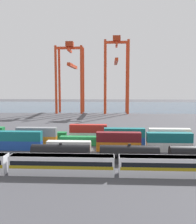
{
  "coord_description": "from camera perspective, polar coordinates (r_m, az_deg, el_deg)",
  "views": [
    {
      "loc": [
        4.12,
        -67.57,
        17.91
      ],
      "look_at": [
        -0.29,
        23.96,
        8.08
      ],
      "focal_mm": 40.17,
      "sensor_mm": 36.0,
      "label": 1
    }
  ],
  "objects": [
    {
      "name": "shipping_container_3",
      "position": [
        70.12,
        -6.64,
        -7.62
      ],
      "size": [
        12.1,
        2.44,
        2.6
      ],
      "primitive_type": "cube",
      "color": "silver",
      "rests_on": "ground_plane"
    },
    {
      "name": "shipping_container_27",
      "position": [
        82.1,
        7.13,
        -5.6
      ],
      "size": [
        6.04,
        2.44,
        2.6
      ],
      "primitive_type": "cube",
      "color": "#197538",
      "rests_on": "ground_plane"
    },
    {
      "name": "shipping_container_17",
      "position": [
        75.12,
        6.02,
        -4.66
      ],
      "size": [
        12.1,
        2.44,
        2.6
      ],
      "primitive_type": "cube",
      "color": "#146066",
      "rests_on": "shipping_container_16"
    },
    {
      "name": "shipping_container_18",
      "position": [
        77.53,
        15.88,
        -6.48
      ],
      "size": [
        12.1,
        2.44,
        2.6
      ],
      "primitive_type": "cube",
      "color": "#1C4299",
      "rests_on": "ground_plane"
    },
    {
      "name": "shipping_container_28",
      "position": [
        84.17,
        16.24,
        -5.5
      ],
      "size": [
        6.04,
        2.44,
        2.6
      ],
      "primitive_type": "cube",
      "color": "#197538",
      "rests_on": "ground_plane"
    },
    {
      "name": "shipping_container_6",
      "position": [
        71.05,
        15.87,
        -7.63
      ],
      "size": [
        12.1,
        2.44,
        2.6
      ],
      "primitive_type": "cube",
      "color": "silver",
      "rests_on": "ground_plane"
    },
    {
      "name": "freight_tank_row",
      "position": [
        60.36,
        14.83,
        -9.27
      ],
      "size": [
        61.72,
        2.97,
        4.43
      ],
      "color": "#232326",
      "rests_on": "ground_plane"
    },
    {
      "name": "shipping_container_23",
      "position": [
        88.5,
        -19.72,
        -5.06
      ],
      "size": [
        6.04,
        2.44,
        2.6
      ],
      "primitive_type": "cube",
      "color": "orange",
      "rests_on": "ground_plane"
    },
    {
      "name": "shipping_container_7",
      "position": [
        70.48,
        15.93,
        -5.58
      ],
      "size": [
        12.1,
        2.44,
        2.6
      ],
      "primitive_type": "cube",
      "color": "#146066",
      "rests_on": "shipping_container_6"
    },
    {
      "name": "ground_plane",
      "position": [
        109.13,
        0.56,
        -3.32
      ],
      "size": [
        420.0,
        420.0,
        0.0
      ],
      "primitive_type": "plane",
      "color": "#424247"
    },
    {
      "name": "shipping_container_4",
      "position": [
        69.25,
        4.69,
        -7.77
      ],
      "size": [
        12.1,
        2.44,
        2.6
      ],
      "primitive_type": "cube",
      "color": "orange",
      "rests_on": "ground_plane"
    },
    {
      "name": "gantry_crane_central",
      "position": [
        164.52,
        4.2,
        10.0
      ],
      "size": [
        15.78,
        34.54,
        48.81
      ],
      "color": "red",
      "rests_on": "ground_plane"
    },
    {
      "name": "shipping_container_26",
      "position": [
        81.67,
        -2.22,
        -3.76
      ],
      "size": [
        12.1,
        2.44,
        2.6
      ],
      "primitive_type": "cube",
      "color": "#AD211C",
      "rests_on": "shipping_container_25"
    },
    {
      "name": "shipping_container_15",
      "position": [
        76.04,
        -4.07,
        -6.51
      ],
      "size": [
        12.1,
        2.44,
        2.6
      ],
      "primitive_type": "cube",
      "color": "#197538",
      "rests_on": "ground_plane"
    },
    {
      "name": "shipping_container_14",
      "position": [
        78.2,
        -13.79,
        -4.38
      ],
      "size": [
        12.1,
        2.44,
        2.6
      ],
      "primitive_type": "cube",
      "color": "slate",
      "rests_on": "shipping_container_13"
    },
    {
      "name": "shipping_container_1",
      "position": [
        73.57,
        -17.28,
        -7.21
      ],
      "size": [
        12.1,
        2.44,
        2.6
      ],
      "primitive_type": "cube",
      "color": "#1C4299",
      "rests_on": "ground_plane"
    },
    {
      "name": "shipping_container_5",
      "position": [
        68.67,
        4.71,
        -5.67
      ],
      "size": [
        12.1,
        2.44,
        2.6
      ],
      "primitive_type": "cube",
      "color": "maroon",
      "rests_on": "shipping_container_4"
    },
    {
      "name": "gantry_crane_west",
      "position": [
        166.79,
        -6.27,
        9.3
      ],
      "size": [
        17.59,
        35.99,
        45.49
      ],
      "color": "red",
      "rests_on": "ground_plane"
    },
    {
      "name": "shipping_container_2",
      "position": [
        73.02,
        -17.34,
        -5.22
      ],
      "size": [
        12.1,
        2.44,
        2.6
      ],
      "primitive_type": "cube",
      "color": "#146066",
      "rests_on": "shipping_container_1"
    },
    {
      "name": "harbour_water",
      "position": [
        214.84,
        1.65,
        1.34
      ],
      "size": [
        400.0,
        110.0,
        0.01
      ],
      "primitive_type": "cube",
      "color": "#384C60",
      "rests_on": "ground_plane"
    },
    {
      "name": "shipping_container_16",
      "position": [
        75.64,
        6.0,
        -6.59
      ],
      "size": [
        12.1,
        2.44,
        2.6
      ],
      "primitive_type": "cube",
      "color": "#1C4299",
      "rests_on": "ground_plane"
    },
    {
      "name": "passenger_train",
      "position": [
        52.01,
        -8.17,
        -11.59
      ],
      "size": [
        64.9,
        3.14,
        3.9
      ],
      "color": "silver",
      "rests_on": "ground_plane"
    },
    {
      "name": "shipping_container_25",
      "position": [
        82.16,
        -2.21,
        -5.54
      ],
      "size": [
        12.1,
        2.44,
        2.6
      ],
      "primitive_type": "cube",
      "color": "silver",
      "rests_on": "ground_plane"
    },
    {
      "name": "shipping_container_13",
      "position": [
        78.7,
        -13.74,
        -6.24
      ],
      "size": [
        12.1,
        2.44,
        2.6
      ],
      "primitive_type": "cube",
      "color": "orange",
      "rests_on": "ground_plane"
    },
    {
      "name": "shipping_container_19",
      "position": [
        77.02,
        15.93,
        -4.59
      ],
      "size": [
        12.1,
        2.44,
        2.6
      ],
      "primitive_type": "cube",
      "color": "silver",
      "rests_on": "shipping_container_18"
    },
    {
      "name": "shipping_container_24",
      "position": [
        84.34,
        -11.3,
        -5.35
      ],
      "size": [
        12.1,
        2.44,
        2.6
      ],
      "primitive_type": "cube",
      "color": "#197538",
      "rests_on": "ground_plane"
    }
  ]
}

